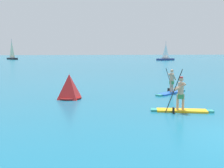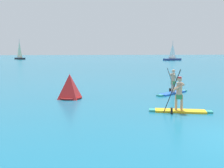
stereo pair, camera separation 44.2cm
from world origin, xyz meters
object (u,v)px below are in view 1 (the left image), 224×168
paddleboarder_far_right (171,88)px  race_marker_buoy (69,88)px  paddleboarder_mid_center (181,103)px  sailboat_left_horizon (12,57)px  sailboat_right_horizon (166,58)px

paddleboarder_far_right → race_marker_buoy: size_ratio=1.83×
race_marker_buoy → paddleboarder_far_right: bearing=5.6°
paddleboarder_mid_center → sailboat_left_horizon: 91.58m
sailboat_left_horizon → paddleboarder_far_right: bearing=161.2°
paddleboarder_far_right → race_marker_buoy: bearing=150.0°
sailboat_right_horizon → paddleboarder_far_right: bearing=-136.3°
paddleboarder_far_right → sailboat_left_horizon: 86.94m
paddleboarder_far_right → sailboat_right_horizon: (27.56, 63.72, 0.32)m
paddleboarder_mid_center → paddleboarder_far_right: (1.94, 5.22, -0.01)m
sailboat_left_horizon → sailboat_right_horizon: sailboat_left_horizon is taller
paddleboarder_mid_center → race_marker_buoy: (-4.79, 4.56, 0.27)m
paddleboarder_far_right → race_marker_buoy: 6.76m
race_marker_buoy → sailboat_right_horizon: bearing=62.0°
race_marker_buoy → sailboat_right_horizon: (34.28, 64.38, 0.03)m
paddleboarder_mid_center → paddleboarder_far_right: bearing=-91.1°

